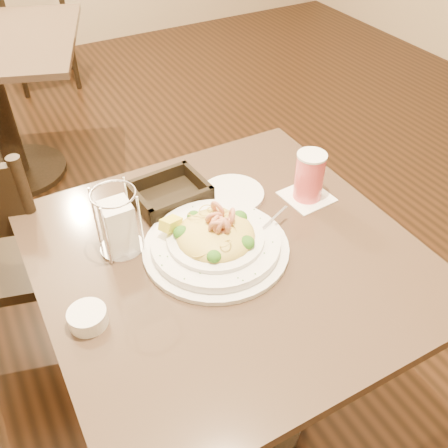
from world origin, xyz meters
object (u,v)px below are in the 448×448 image
main_table (227,315)px  drink_glass (309,177)px  pasta_bowl (216,240)px  side_plate (232,194)px  bread_basket (170,195)px  dining_chair_far (35,15)px  napkin_caddy (119,225)px  butter_ramekin (88,318)px

main_table → drink_glass: (0.30, 0.09, 0.31)m
pasta_bowl → side_plate: pasta_bowl is taller
drink_glass → bread_basket: (-0.34, 0.17, -0.05)m
dining_chair_far → main_table: bearing=93.4°
bread_basket → pasta_bowl: bearing=-85.9°
drink_glass → dining_chair_far: bearing=94.1°
drink_glass → napkin_caddy: (-0.53, 0.05, 0.00)m
dining_chair_far → butter_ramekin: bearing=86.2°
bread_basket → drink_glass: bearing=-26.5°
side_plate → drink_glass: bearing=-30.7°
butter_ramekin → pasta_bowl: bearing=11.3°
napkin_caddy → drink_glass: bearing=-5.7°
napkin_caddy → bread_basket: bearing=32.8°
dining_chair_far → bread_basket: (-0.15, -2.58, 0.28)m
side_plate → butter_ramekin: size_ratio=2.15×
drink_glass → butter_ramekin: 0.69m
napkin_caddy → dining_chair_far: bearing=83.0°
drink_glass → napkin_caddy: napkin_caddy is taller
bread_basket → napkin_caddy: size_ratio=1.18×
side_plate → butter_ramekin: butter_ramekin is taller
pasta_bowl → napkin_caddy: 0.24m
main_table → napkin_caddy: size_ratio=5.15×
dining_chair_far → butter_ramekin: (-0.47, -2.89, 0.28)m
main_table → napkin_caddy: napkin_caddy is taller
bread_basket → butter_ramekin: bearing=-136.9°
main_table → pasta_bowl: 0.28m
napkin_caddy → butter_ramekin: napkin_caddy is taller
main_table → butter_ramekin: butter_ramekin is taller
main_table → bread_basket: bread_basket is taller
main_table → napkin_caddy: (-0.22, 0.14, 0.31)m
pasta_bowl → side_plate: 0.23m
drink_glass → bread_basket: bearing=153.5°
bread_basket → side_plate: (0.16, -0.06, -0.01)m
drink_glass → bread_basket: drink_glass is taller
main_table → side_plate: bearing=57.9°
pasta_bowl → bread_basket: size_ratio=1.93×
pasta_bowl → side_plate: bearing=50.0°
drink_glass → napkin_caddy: 0.53m
dining_chair_far → bread_basket: bearing=92.3°
napkin_caddy → butter_ramekin: size_ratio=2.08×
bread_basket → butter_ramekin: size_ratio=2.47×
napkin_caddy → butter_ramekin: (-0.14, -0.19, -0.06)m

